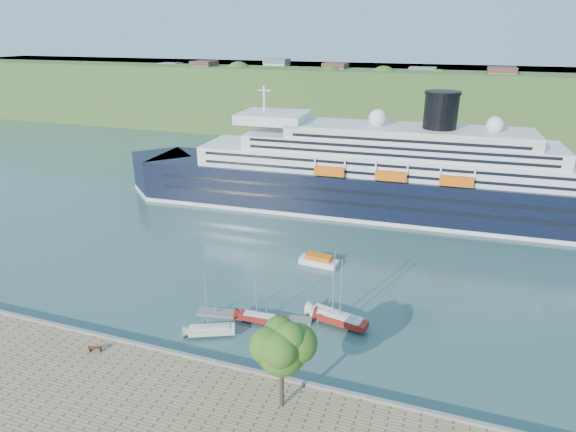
# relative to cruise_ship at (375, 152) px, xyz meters

# --- Properties ---
(ground) EXTENTS (400.00, 400.00, 0.00)m
(ground) POSITION_rel_cruise_ship_xyz_m (-7.78, -58.30, -12.95)
(ground) COLOR #2E534F
(ground) RESTS_ON ground
(far_hillside) EXTENTS (400.00, 50.00, 24.00)m
(far_hillside) POSITION_rel_cruise_ship_xyz_m (-7.78, 86.70, -0.95)
(far_hillside) COLOR #3B5D25
(far_hillside) RESTS_ON ground
(quay_coping) EXTENTS (220.00, 0.50, 0.30)m
(quay_coping) POSITION_rel_cruise_ship_xyz_m (-7.78, -58.50, -11.80)
(quay_coping) COLOR slate
(quay_coping) RESTS_ON promenade
(cruise_ship) EXTENTS (115.99, 22.27, 25.90)m
(cruise_ship) POSITION_rel_cruise_ship_xyz_m (0.00, 0.00, 0.00)
(cruise_ship) COLOR black
(cruise_ship) RESTS_ON ground
(park_bench) EXTENTS (1.65, 1.06, 0.98)m
(park_bench) POSITION_rel_cruise_ship_xyz_m (-22.43, -61.19, -11.46)
(park_bench) COLOR #4F2816
(park_bench) RESTS_ON promenade
(promenade_tree) EXTENTS (6.56, 6.56, 10.86)m
(promenade_tree) POSITION_rel_cruise_ship_xyz_m (1.56, -62.26, -6.52)
(promenade_tree) COLOR #2C5817
(promenade_tree) RESTS_ON promenade
(floating_pontoon) EXTENTS (16.02, 4.52, 0.35)m
(floating_pontoon) POSITION_rel_cruise_ship_xyz_m (-8.03, -46.93, -12.77)
(floating_pontoon) COLOR slate
(floating_pontoon) RESTS_ON ground
(sailboat_white_near) EXTENTS (6.66, 4.33, 8.39)m
(sailboat_white_near) POSITION_rel_cruise_ship_xyz_m (-11.46, -52.57, -8.75)
(sailboat_white_near) COLOR silver
(sailboat_white_near) RESTS_ON ground
(sailboat_red) EXTENTS (6.22, 2.00, 7.94)m
(sailboat_red) POSITION_rel_cruise_ship_xyz_m (-6.75, -47.90, -8.98)
(sailboat_red) COLOR maroon
(sailboat_red) RESTS_ON ground
(sailboat_white_far) EXTENTS (8.03, 3.81, 10.00)m
(sailboat_white_far) POSITION_rel_cruise_ship_xyz_m (2.95, -44.66, -7.95)
(sailboat_white_far) COLOR silver
(sailboat_white_far) RESTS_ON ground
(tender_launch) EXTENTS (6.76, 2.84, 1.82)m
(tender_launch) POSITION_rel_cruise_ship_xyz_m (-3.86, -28.77, -12.04)
(tender_launch) COLOR #E35E0D
(tender_launch) RESTS_ON ground
(sailboat_extra) EXTENTS (7.44, 3.10, 9.31)m
(sailboat_extra) POSITION_rel_cruise_ship_xyz_m (4.04, -45.20, -8.29)
(sailboat_extra) COLOR maroon
(sailboat_extra) RESTS_ON ground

